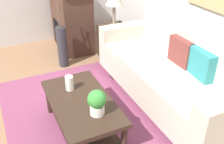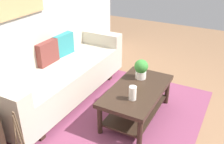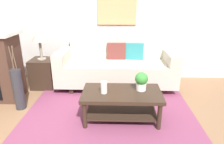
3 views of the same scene
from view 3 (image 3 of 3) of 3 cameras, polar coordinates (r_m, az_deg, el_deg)
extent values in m
plane|color=#8C6647|center=(2.77, -1.07, -16.48)|extent=(9.15, 9.15, 0.00)
cube|color=silver|center=(4.28, 0.19, 16.04)|extent=(5.15, 0.10, 2.70)
cube|color=#843D5B|center=(3.18, -0.63, -11.04)|extent=(2.53, 1.94, 0.01)
cube|color=beige|center=(3.90, 1.19, 0.14)|extent=(1.83, 0.84, 0.40)
cube|color=beige|center=(4.08, 1.29, 8.03)|extent=(1.83, 0.20, 0.56)
cube|color=beige|center=(4.01, -13.45, 1.64)|extent=(0.20, 0.84, 0.60)
cube|color=beige|center=(3.99, 15.91, 1.34)|extent=(0.20, 0.84, 0.60)
cube|color=#332319|center=(4.09, -10.33, -3.17)|extent=(0.08, 0.74, 0.12)
cube|color=#332319|center=(4.07, 12.70, -3.42)|extent=(0.08, 0.74, 0.12)
cube|color=brown|center=(3.98, 1.26, 5.95)|extent=(0.36, 0.12, 0.32)
cube|color=teal|center=(3.99, 6.27, 5.88)|extent=(0.37, 0.16, 0.32)
cube|color=#332319|center=(2.83, 2.78, -6.03)|extent=(1.10, 0.60, 0.05)
cube|color=#332319|center=(2.97, 2.69, -10.98)|extent=(0.98, 0.50, 0.02)
cylinder|color=#332319|center=(2.75, -7.72, -12.17)|extent=(0.06, 0.06, 0.38)
cylinder|color=#332319|center=(2.77, 13.21, -12.29)|extent=(0.06, 0.06, 0.38)
cylinder|color=#332319|center=(3.18, -6.29, -7.39)|extent=(0.06, 0.06, 0.38)
cylinder|color=#332319|center=(3.20, 11.54, -7.53)|extent=(0.06, 0.06, 0.38)
cylinder|color=white|center=(2.75, -2.32, -4.36)|extent=(0.09, 0.09, 0.16)
cylinder|color=white|center=(2.88, 8.21, -4.12)|extent=(0.14, 0.14, 0.10)
sphere|color=#378835|center=(2.83, 8.33, -1.87)|extent=(0.18, 0.18, 0.18)
cube|color=#332319|center=(4.15, -18.72, -0.31)|extent=(0.44, 0.44, 0.56)
cylinder|color=gray|center=(4.06, -19.17, 3.53)|extent=(0.16, 0.16, 0.02)
cylinder|color=gray|center=(4.02, -19.44, 5.78)|extent=(0.05, 0.05, 0.35)
cone|color=#B2A893|center=(3.97, -19.91, 9.76)|extent=(0.28, 0.28, 0.22)
cylinder|color=#2D2D33|center=(3.45, -24.94, -4.50)|extent=(0.16, 0.16, 0.65)
cylinder|color=brown|center=(3.28, -25.90, 3.56)|extent=(0.04, 0.02, 0.36)
cylinder|color=brown|center=(3.31, -26.23, 3.64)|extent=(0.05, 0.02, 0.36)
cylinder|color=brown|center=(3.28, -26.49, 3.46)|extent=(0.04, 0.01, 0.36)
cube|color=tan|center=(4.20, 1.39, 17.76)|extent=(0.78, 0.03, 0.66)
camera|label=1|loc=(2.93, 55.48, 20.13)|focal=42.51mm
camera|label=2|loc=(2.92, -59.61, 18.24)|focal=40.57mm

